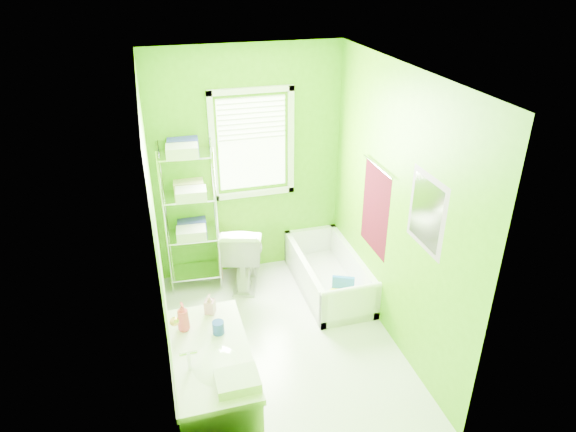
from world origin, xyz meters
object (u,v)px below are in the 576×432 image
object	(u,v)px
toilet	(244,252)
bathtub	(329,279)
vanity	(214,391)
wire_shelf_unit	(191,201)

from	to	relation	value
toilet	bathtub	bearing A→B (deg)	171.59
vanity	wire_shelf_unit	size ratio (longest dim) A/B	0.65
bathtub	wire_shelf_unit	world-z (taller)	wire_shelf_unit
bathtub	toilet	size ratio (longest dim) A/B	1.74
toilet	wire_shelf_unit	distance (m)	0.84
wire_shelf_unit	bathtub	bearing A→B (deg)	-21.08
toilet	wire_shelf_unit	xyz separation A→B (m)	(-0.52, 0.13, 0.64)
bathtub	wire_shelf_unit	size ratio (longest dim) A/B	0.81
toilet	wire_shelf_unit	bearing A→B (deg)	2.56
bathtub	vanity	size ratio (longest dim) A/B	1.24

